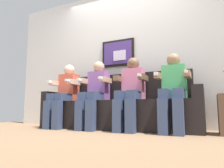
# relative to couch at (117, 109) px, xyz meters

# --- Properties ---
(ground_plane) EXTENTS (6.47, 6.47, 0.00)m
(ground_plane) POSITION_rel_couch_xyz_m (0.00, -0.33, -0.31)
(ground_plane) COLOR #8C6B4C
(back_wall_assembly) EXTENTS (4.97, 0.10, 2.60)m
(back_wall_assembly) POSITION_rel_couch_xyz_m (-0.00, 0.44, 0.99)
(back_wall_assembly) COLOR silver
(back_wall_assembly) RESTS_ON ground_plane
(couch) EXTENTS (2.57, 0.58, 0.90)m
(couch) POSITION_rel_couch_xyz_m (0.00, 0.00, 0.00)
(couch) COLOR black
(couch) RESTS_ON ground_plane
(person_leftmost) EXTENTS (0.46, 0.56, 1.11)m
(person_leftmost) POSITION_rel_couch_xyz_m (-0.91, -0.17, 0.29)
(person_leftmost) COLOR #D8593F
(person_leftmost) RESTS_ON ground_plane
(person_left_center) EXTENTS (0.46, 0.56, 1.11)m
(person_left_center) POSITION_rel_couch_xyz_m (-0.30, -0.17, 0.29)
(person_left_center) COLOR #8C59A5
(person_left_center) RESTS_ON ground_plane
(person_right_center) EXTENTS (0.46, 0.56, 1.11)m
(person_right_center) POSITION_rel_couch_xyz_m (0.30, -0.17, 0.29)
(person_right_center) COLOR pink
(person_right_center) RESTS_ON ground_plane
(person_rightmost) EXTENTS (0.46, 0.56, 1.11)m
(person_rightmost) POSITION_rel_couch_xyz_m (0.91, -0.17, 0.29)
(person_rightmost) COLOR #4CB266
(person_rightmost) RESTS_ON ground_plane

